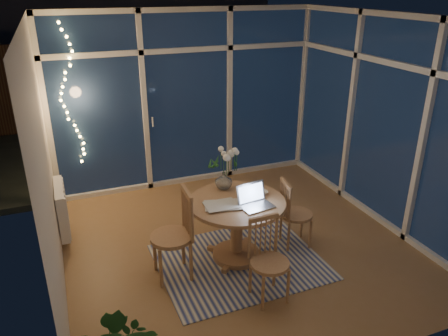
{
  "coord_description": "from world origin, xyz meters",
  "views": [
    {
      "loc": [
        -1.81,
        -4.12,
        2.9
      ],
      "look_at": [
        -0.1,
        0.25,
        0.9
      ],
      "focal_mm": 35.0,
      "sensor_mm": 36.0,
      "label": 1
    }
  ],
  "objects_px": {
    "chair_front": "(270,261)",
    "chair_right": "(297,213)",
    "dining_table": "(237,230)",
    "flower_vase": "(224,180)",
    "chair_left": "(171,235)",
    "laptop": "(257,197)"
  },
  "relations": [
    {
      "from": "chair_front",
      "to": "chair_right",
      "type": "bearing_deg",
      "value": 44.59
    },
    {
      "from": "dining_table",
      "to": "chair_right",
      "type": "height_order",
      "value": "chair_right"
    },
    {
      "from": "chair_right",
      "to": "flower_vase",
      "type": "distance_m",
      "value": 0.94
    },
    {
      "from": "dining_table",
      "to": "chair_front",
      "type": "distance_m",
      "value": 0.76
    },
    {
      "from": "chair_right",
      "to": "flower_vase",
      "type": "bearing_deg",
      "value": 75.16
    },
    {
      "from": "chair_left",
      "to": "chair_front",
      "type": "xyz_separation_m",
      "value": [
        0.78,
        -0.7,
        -0.07
      ]
    },
    {
      "from": "chair_left",
      "to": "flower_vase",
      "type": "height_order",
      "value": "chair_left"
    },
    {
      "from": "chair_right",
      "to": "laptop",
      "type": "distance_m",
      "value": 0.77
    },
    {
      "from": "dining_table",
      "to": "chair_front",
      "type": "relative_size",
      "value": 1.22
    },
    {
      "from": "laptop",
      "to": "flower_vase",
      "type": "height_order",
      "value": "laptop"
    },
    {
      "from": "chair_left",
      "to": "laptop",
      "type": "height_order",
      "value": "chair_left"
    },
    {
      "from": "chair_front",
      "to": "dining_table",
      "type": "bearing_deg",
      "value": 90.59
    },
    {
      "from": "dining_table",
      "to": "laptop",
      "type": "height_order",
      "value": "laptop"
    },
    {
      "from": "laptop",
      "to": "flower_vase",
      "type": "relative_size",
      "value": 1.61
    },
    {
      "from": "dining_table",
      "to": "flower_vase",
      "type": "bearing_deg",
      "value": 93.32
    },
    {
      "from": "laptop",
      "to": "flower_vase",
      "type": "bearing_deg",
      "value": 98.34
    },
    {
      "from": "chair_right",
      "to": "chair_front",
      "type": "bearing_deg",
      "value": 144.91
    },
    {
      "from": "chair_right",
      "to": "flower_vase",
      "type": "xyz_separation_m",
      "value": [
        -0.78,
        0.34,
        0.4
      ]
    },
    {
      "from": "chair_right",
      "to": "laptop",
      "type": "relative_size",
      "value": 2.52
    },
    {
      "from": "chair_left",
      "to": "flower_vase",
      "type": "bearing_deg",
      "value": 120.53
    },
    {
      "from": "chair_left",
      "to": "dining_table",
      "type": "bearing_deg",
      "value": 96.44
    },
    {
      "from": "laptop",
      "to": "flower_vase",
      "type": "xyz_separation_m",
      "value": [
        -0.16,
        0.54,
        -0.02
      ]
    }
  ]
}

